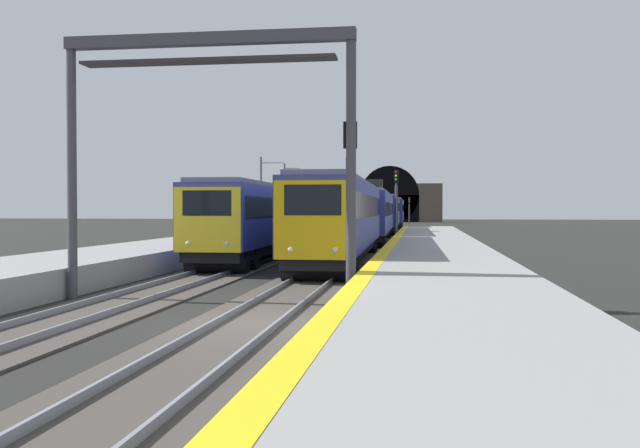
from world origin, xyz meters
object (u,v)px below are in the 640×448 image
object	(u,v)px
train_adjacent_platform	(295,215)
railway_signal_far	(409,208)
railway_signal_mid	(396,199)
overhead_signal_gantry	(207,101)
railway_signal_near	(350,197)
train_main_approaching	(379,212)
catenary_mast_near	(285,197)
catenary_mast_far	(261,195)

from	to	relation	value
train_adjacent_platform	railway_signal_far	world-z (taller)	train_adjacent_platform
railway_signal_mid	overhead_signal_gantry	world-z (taller)	overhead_signal_gantry
railway_signal_far	overhead_signal_gantry	world-z (taller)	overhead_signal_gantry
railway_signal_near	railway_signal_mid	size ratio (longest dim) A/B	0.89
train_main_approaching	catenary_mast_near	bearing A→B (deg)	-141.79
train_adjacent_platform	catenary_mast_far	xyz separation A→B (m)	(22.15, 7.35, 1.76)
railway_signal_mid	catenary_mast_far	distance (m)	17.83
overhead_signal_gantry	catenary_mast_far	size ratio (longest dim) A/B	1.10
train_adjacent_platform	catenary_mast_near	bearing A→B (deg)	-168.52
railway_signal_near	railway_signal_far	size ratio (longest dim) A/B	1.11
train_adjacent_platform	catenary_mast_near	world-z (taller)	catenary_mast_near
train_adjacent_platform	catenary_mast_far	bearing A→B (deg)	-162.25
railway_signal_mid	overhead_signal_gantry	xyz separation A→B (m)	(-37.68, 4.12, 2.30)
railway_signal_far	railway_signal_near	bearing A→B (deg)	0.00
catenary_mast_far	overhead_signal_gantry	bearing A→B (deg)	-168.94
catenary_mast_near	catenary_mast_far	bearing A→B (deg)	-179.93
train_main_approaching	catenary_mast_far	world-z (taller)	catenary_mast_far
train_adjacent_platform	railway_signal_far	size ratio (longest dim) A/B	8.67
train_main_approaching	railway_signal_near	bearing A→B (deg)	1.41
train_main_approaching	train_adjacent_platform	distance (m)	20.32
train_main_approaching	railway_signal_far	distance (m)	54.95
catenary_mast_near	railway_signal_mid	bearing A→B (deg)	-149.84
railway_signal_near	catenary_mast_far	distance (m)	50.76
railway_signal_mid	railway_signal_far	xyz separation A→B (m)	(63.96, -0.00, -0.65)
railway_signal_mid	catenary_mast_near	world-z (taller)	catenary_mast_near
railway_signal_far	catenary_mast_near	bearing A→B (deg)	-18.79
train_adjacent_platform	railway_signal_mid	bearing A→B (deg)	148.82
train_main_approaching	catenary_mast_far	distance (m)	12.18
catenary_mast_near	catenary_mast_far	size ratio (longest dim) A/B	1.02
train_main_approaching	overhead_signal_gantry	distance (m)	46.91
catenary_mast_near	overhead_signal_gantry	bearing A→B (deg)	-171.09
overhead_signal_gantry	train_adjacent_platform	bearing A→B (deg)	4.76
railway_signal_near	catenary_mast_near	size ratio (longest dim) A/B	0.65
railway_signal_near	catenary_mast_far	bearing A→B (deg)	-164.33
catenary_mast_near	train_adjacent_platform	bearing A→B (deg)	-167.91
railway_signal_mid	catenary_mast_far	xyz separation A→B (m)	(11.39, 13.71, 0.54)
catenary_mast_far	railway_signal_mid	bearing A→B (deg)	-129.71
catenary_mast_far	train_adjacent_platform	bearing A→B (deg)	-161.63
catenary_mast_near	railway_signal_near	bearing A→B (deg)	-167.34
railway_signal_near	catenary_mast_near	distance (m)	62.63
train_main_approaching	overhead_signal_gantry	xyz separation A→B (m)	(-46.73, 2.24, 3.46)
train_main_approaching	catenary_mast_near	size ratio (longest dim) A/B	10.73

